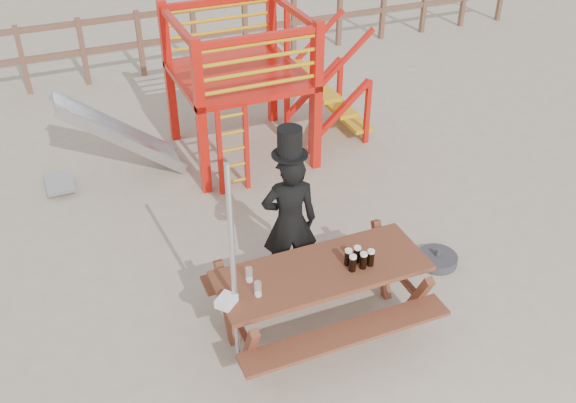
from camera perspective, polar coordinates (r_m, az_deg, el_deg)
The scene contains 10 objects.
ground at distance 6.77m, azimuth 4.89°, elevation -9.86°, with size 60.00×60.00×0.00m, color tan.
back_fence at distance 12.16m, azimuth -10.71°, elevation 14.52°, with size 15.09×0.09×1.20m.
playground_fort at distance 8.99m, azimuth -4.72°, elevation 10.25°, with size 4.71×1.84×2.10m.
picnic_table at distance 6.25m, azimuth 2.96°, elevation -8.03°, with size 2.04×1.42×0.79m.
man_with_hat at distance 6.59m, azimuth 0.14°, elevation -1.53°, with size 0.65×0.50×1.89m.
metal_pole at distance 5.55m, azimuth -4.87°, elevation -6.39°, with size 0.05×0.05×2.19m, color #B2B2B7.
parasol_base at distance 7.51m, azimuth 13.09°, elevation -5.01°, with size 0.46×0.46×0.19m.
paper_bag at distance 5.69m, azimuth -5.51°, elevation -8.80°, with size 0.18×0.14×0.08m, color white.
stout_pints at distance 6.07m, azimuth 6.27°, elevation -5.05°, with size 0.26×0.18×0.17m.
empty_glasses at distance 5.81m, azimuth -3.09°, elevation -7.19°, with size 0.07×0.28×0.15m.
Camera 1 is at (-2.44, -4.24, 4.68)m, focal length 40.00 mm.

